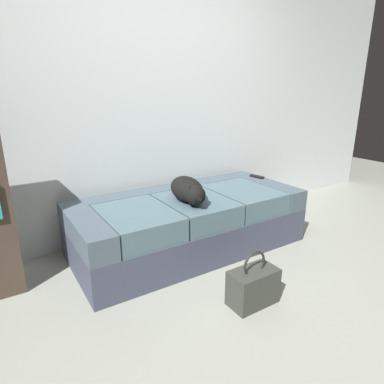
{
  "coord_description": "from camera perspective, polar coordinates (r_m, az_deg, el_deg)",
  "views": [
    {
      "loc": [
        -1.4,
        -1.13,
        1.35
      ],
      "look_at": [
        0.0,
        1.07,
        0.53
      ],
      "focal_mm": 30.84,
      "sensor_mm": 36.0,
      "label": 1
    }
  ],
  "objects": [
    {
      "name": "couch",
      "position": [
        2.88,
        -0.55,
        -5.28
      ],
      "size": [
        1.96,
        0.88,
        0.48
      ],
      "color": "#3D4254",
      "rests_on": "ground"
    },
    {
      "name": "ground_plane",
      "position": [
        2.25,
        15.83,
        -20.15
      ],
      "size": [
        10.0,
        10.0,
        0.0
      ],
      "primitive_type": "plane",
      "color": "gray"
    },
    {
      "name": "dog_dark",
      "position": [
        2.64,
        -0.68,
        0.39
      ],
      "size": [
        0.32,
        0.56,
        0.19
      ],
      "color": "black",
      "rests_on": "couch"
    },
    {
      "name": "back_wall",
      "position": [
        3.16,
        -6.5,
        18.27
      ],
      "size": [
        6.4,
        0.1,
        2.8
      ],
      "primitive_type": "cube",
      "color": "silver",
      "rests_on": "ground"
    },
    {
      "name": "tv_remote",
      "position": [
        3.44,
        11.17,
        2.63
      ],
      "size": [
        0.08,
        0.16,
        0.02
      ],
      "primitive_type": "cube",
      "rotation": [
        0.0,
        0.0,
        0.22
      ],
      "color": "black",
      "rests_on": "couch"
    },
    {
      "name": "handbag",
      "position": [
        2.26,
        10.52,
        -15.71
      ],
      "size": [
        0.32,
        0.18,
        0.38
      ],
      "color": "#353731",
      "rests_on": "ground"
    }
  ]
}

